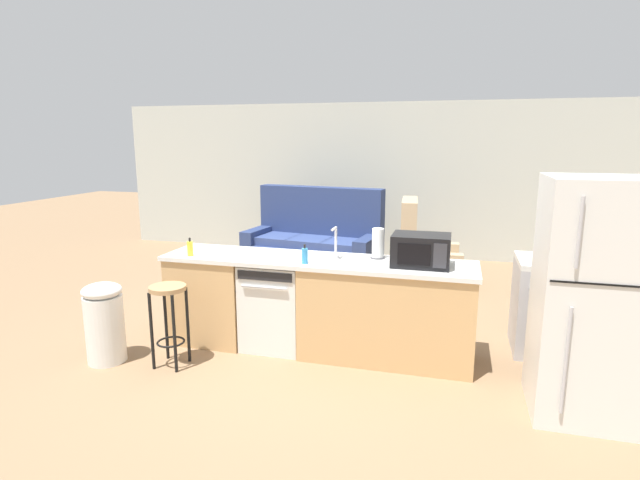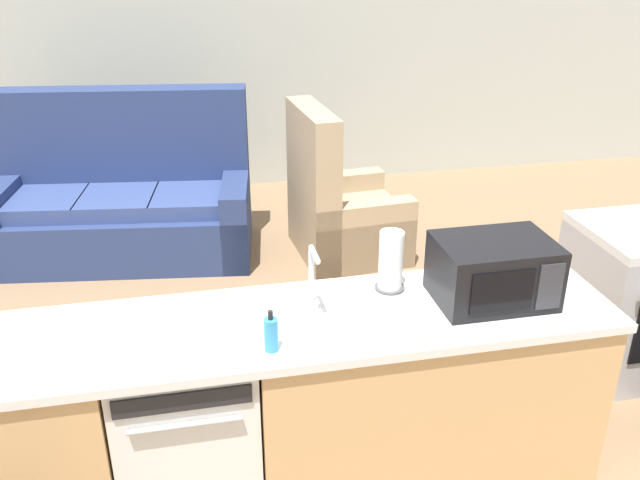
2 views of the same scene
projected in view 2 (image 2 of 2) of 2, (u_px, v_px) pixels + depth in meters
The scene contains 9 objects.
wall_back at pixel (226, 55), 6.42m from camera, with size 10.00×0.06×2.60m.
kitchen_counter at pixel (298, 411), 3.04m from camera, with size 2.94×0.66×0.90m.
dishwasher at pixel (188, 426), 2.95m from camera, with size 0.58×0.61×0.84m.
microwave at pixel (493, 271), 2.94m from camera, with size 0.50×0.37×0.28m.
sink_faucet at pixel (312, 282), 2.87m from camera, with size 0.07×0.18×0.30m.
paper_towel_roll at pixel (391, 262), 3.03m from camera, with size 0.14×0.14×0.28m.
soap_bottle at pixel (271, 334), 2.61m from camera, with size 0.06×0.06×0.18m.
couch at pixel (124, 204), 5.41m from camera, with size 2.10×1.16×1.27m.
armchair at pixel (337, 213), 5.35m from camera, with size 0.87×0.91×1.20m.
Camera 2 is at (-0.16, -2.41, 2.40)m, focal length 38.00 mm.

